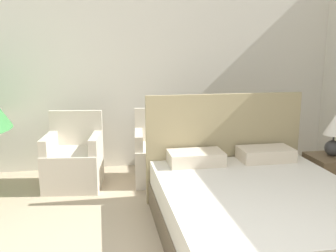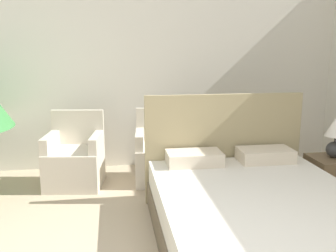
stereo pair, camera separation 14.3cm
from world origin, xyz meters
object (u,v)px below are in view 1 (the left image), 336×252
nightstand (329,178)px  bed (257,209)px  armchair_near_window_right (161,158)px  table_lamp (334,132)px  armchair_near_window_left (74,163)px

nightstand → bed: bearing=-149.6°
armchair_near_window_right → table_lamp: 2.12m
nightstand → armchair_near_window_right: bearing=151.9°
armchair_near_window_left → table_lamp: size_ratio=1.95×
armchair_near_window_left → table_lamp: (2.95, -0.95, 0.50)m
armchair_near_window_left → table_lamp: table_lamp is taller
armchair_near_window_right → nightstand: 2.05m
table_lamp → armchair_near_window_left: bearing=162.2°
armchair_near_window_left → armchair_near_window_right: bearing=7.9°
armchair_near_window_left → table_lamp: bearing=-9.9°
armchair_near_window_right → armchair_near_window_left: bearing=-174.2°
armchair_near_window_left → bed: bearing=-35.9°
bed → armchair_near_window_right: size_ratio=2.26×
armchair_near_window_left → nightstand: armchair_near_window_left is taller
bed → nightstand: bed is taller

